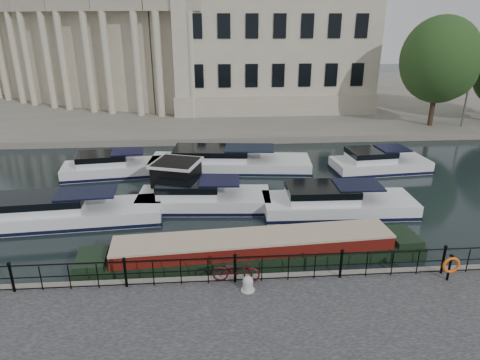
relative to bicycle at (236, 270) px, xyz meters
name	(u,v)px	position (x,y,z in m)	size (l,w,h in m)	color
ground_plane	(232,262)	(-0.04, 2.21, -1.02)	(160.00, 160.00, 0.00)	black
far_bank	(215,97)	(-0.04, 41.21, -0.74)	(120.00, 42.00, 0.55)	#6B665B
railing	(235,267)	(-0.04, -0.04, 0.18)	(24.14, 0.14, 1.22)	black
civic_building	(205,43)	(-1.03, 36.92, 6.02)	(53.55, 31.84, 16.85)	#ADA38C
bicycle	(236,270)	(0.00, 0.00, 0.00)	(0.62, 1.78, 0.93)	#450C14
mooring_bollard	(248,284)	(0.39, -0.60, -0.19)	(0.52, 0.52, 0.58)	#B6B6B2
life_ring_post	(451,265)	(7.95, -0.57, 0.21)	(0.66, 0.18, 1.08)	black
narrowboat	(254,253)	(0.93, 2.28, -0.65)	(14.89, 2.97, 1.54)	black
harbour_hut	(177,181)	(-2.79, 9.71, -0.06)	(4.15, 3.78, 2.22)	#6B665B
cabin_cruisers	(220,184)	(-0.30, 10.44, -0.65)	(27.25, 11.16, 1.99)	white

